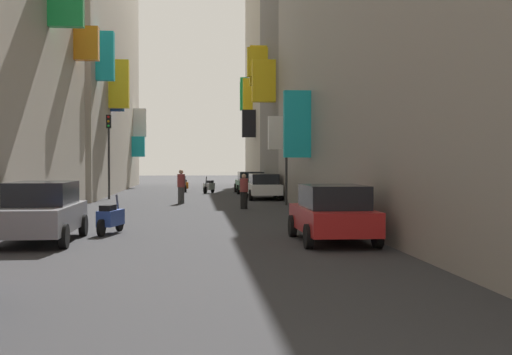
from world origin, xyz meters
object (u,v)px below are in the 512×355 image
Objects in this scene: parked_car_white at (263,186)px; pedestrian_near_left at (181,187)px; traffic_light_far_corner at (109,142)px; parked_car_green at (250,182)px; scooter_orange at (184,185)px; scooter_blue at (110,218)px; parked_car_grey at (41,211)px; parked_car_red at (333,213)px; pedestrian_crossing at (244,192)px; scooter_white at (209,186)px; traffic_light_near_corner at (286,148)px.

pedestrian_near_left is at bearing -141.84° from parked_car_white.
traffic_light_far_corner is (-8.64, 0.73, 2.44)m from parked_car_white.
parked_car_green reaches higher than scooter_orange.
parked_car_green is 2.52× the size of pedestrian_near_left.
scooter_blue is at bearing -109.92° from parked_car_white.
parked_car_white is 2.36× the size of scooter_blue.
parked_car_red is at bearing -5.78° from parked_car_grey.
parked_car_white reaches higher than scooter_orange.
pedestrian_crossing is (-1.66, -7.51, 0.02)m from parked_car_white.
scooter_orange is at bearing 98.34° from parked_car_red.
parked_car_green is 2.39× the size of scooter_orange.
pedestrian_near_left reaches higher than parked_car_grey.
scooter_orange is 0.94× the size of scooter_blue.
traffic_light_far_corner reaches higher than pedestrian_crossing.
pedestrian_crossing is (1.24, -14.64, 0.31)m from scooter_white.
scooter_orange is 15.71m from traffic_light_near_corner.
pedestrian_crossing is at bearing -54.07° from pedestrian_near_left.
traffic_light_near_corner reaches higher than scooter_orange.
parked_car_red is 7.57m from parked_car_grey.
parked_car_green is 12.54m from traffic_light_near_corner.
parked_car_grey is at bearing -121.20° from traffic_light_near_corner.
parked_car_red is at bearing -67.93° from traffic_light_far_corner.
parked_car_green is 0.96× the size of parked_car_white.
traffic_light_near_corner is 0.85× the size of traffic_light_far_corner.
parked_car_grey is 0.93× the size of parked_car_white.
pedestrian_near_left is at bearing 104.58° from parked_car_red.
traffic_light_near_corner is 11.00m from traffic_light_far_corner.
traffic_light_far_corner reaches higher than parked_car_green.
scooter_orange is at bearing 152.49° from parked_car_green.
traffic_light_near_corner is (5.08, -1.74, 1.90)m from pedestrian_near_left.
parked_car_grey is at bearing -106.35° from parked_car_green.
parked_car_green is 1.04× the size of parked_car_grey.
traffic_light_near_corner is (5.13, -14.67, 2.29)m from scooter_orange.
parked_car_red is at bearing -81.66° from scooter_orange.
parked_car_white is 2.49× the size of scooter_orange.
traffic_light_far_corner is at bearing 146.76° from traffic_light_near_corner.
parked_car_green is 1.07× the size of traffic_light_near_corner.
scooter_blue is 10.83m from pedestrian_crossing.
scooter_orange is at bearing 115.99° from parked_car_white.
traffic_light_far_corner is (-9.19, 6.03, 0.43)m from traffic_light_near_corner.
pedestrian_near_left is (-4.39, -10.62, 0.10)m from parked_car_green.
pedestrian_crossing is at bearing -80.22° from scooter_orange.
scooter_white is at bearing 81.34° from pedestrian_near_left.
parked_car_grey is 2.31× the size of scooter_orange.
parked_car_green is 2.26× the size of scooter_blue.
scooter_orange and scooter_blue have the same top height.
parked_car_grey is 13.13m from pedestrian_crossing.
traffic_light_far_corner reaches higher than parked_car_red.
scooter_blue is at bearing -104.14° from parked_car_green.
pedestrian_crossing is at bearing 62.07° from parked_car_grey.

